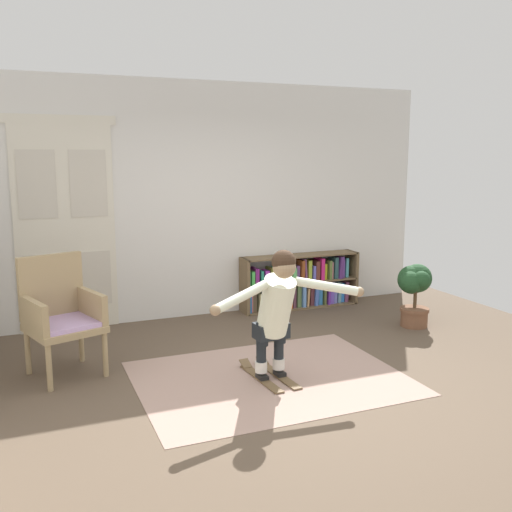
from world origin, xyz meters
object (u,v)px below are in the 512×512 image
object	(u,v)px
wicker_chair	(61,313)
person_skier	(277,304)
bookshelf	(301,283)
potted_plant	(414,287)
skis_pair	(268,375)

from	to	relation	value
wicker_chair	person_skier	xyz separation A→B (m)	(1.74, -0.99, 0.14)
bookshelf	person_skier	bearing A→B (deg)	-121.25
potted_plant	person_skier	xyz separation A→B (m)	(-2.25, -1.01, 0.26)
potted_plant	person_skier	world-z (taller)	person_skier
bookshelf	skis_pair	size ratio (longest dim) A/B	2.13
skis_pair	wicker_chair	bearing A→B (deg)	154.44
bookshelf	skis_pair	world-z (taller)	bookshelf
skis_pair	person_skier	world-z (taller)	person_skier
bookshelf	person_skier	size ratio (longest dim) A/B	1.11
skis_pair	potted_plant	bearing A→B (deg)	20.66
skis_pair	bookshelf	bearing A→B (deg)	56.64
potted_plant	skis_pair	bearing A→B (deg)	-159.34
bookshelf	skis_pair	xyz separation A→B (m)	(-1.38, -2.09, -0.30)
wicker_chair	person_skier	bearing A→B (deg)	-29.53
potted_plant	person_skier	bearing A→B (deg)	-155.79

